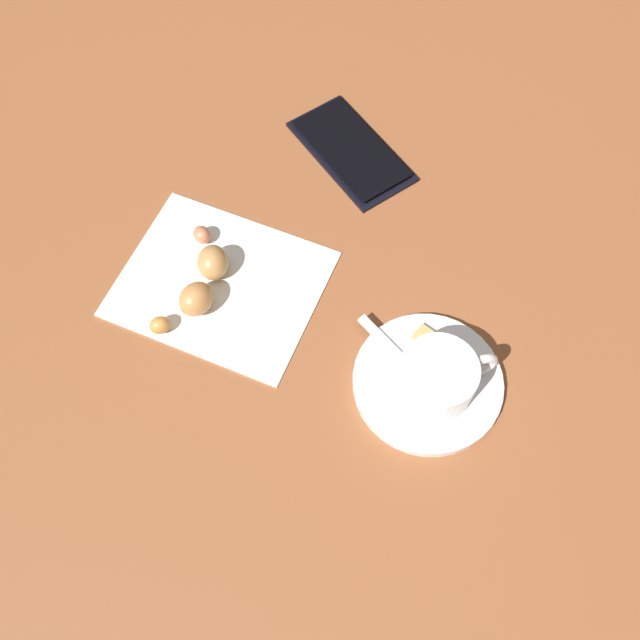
{
  "coord_description": "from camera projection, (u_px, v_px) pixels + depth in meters",
  "views": [
    {
      "loc": [
        0.14,
        -0.27,
        0.61
      ],
      "look_at": [
        -0.01,
        -0.01,
        0.03
      ],
      "focal_mm": 39.47,
      "sensor_mm": 36.0,
      "label": 1
    }
  ],
  "objects": [
    {
      "name": "napkin",
      "position": [
        221.0,
        283.0,
        0.71
      ],
      "size": [
        0.21,
        0.18,
        0.0
      ],
      "primitive_type": "cube",
      "rotation": [
        0.0,
        0.0,
        0.1
      ],
      "color": "white",
      "rests_on": "ground"
    },
    {
      "name": "saucer",
      "position": [
        427.0,
        382.0,
        0.65
      ],
      "size": [
        0.14,
        0.14,
        0.01
      ],
      "primitive_type": "cylinder",
      "color": "white",
      "rests_on": "ground"
    },
    {
      "name": "sugar_packet",
      "position": [
        444.0,
        350.0,
        0.66
      ],
      "size": [
        0.06,
        0.03,
        0.01
      ],
      "primitive_type": "cube",
      "rotation": [
        0.0,
        0.0,
        9.25
      ],
      "color": "tan",
      "rests_on": "saucer"
    },
    {
      "name": "teaspoon",
      "position": [
        423.0,
        379.0,
        0.65
      ],
      "size": [
        0.12,
        0.06,
        0.01
      ],
      "color": "silver",
      "rests_on": "saucer"
    },
    {
      "name": "espresso_cup",
      "position": [
        438.0,
        378.0,
        0.62
      ],
      "size": [
        0.08,
        0.08,
        0.05
      ],
      "color": "white",
      "rests_on": "saucer"
    },
    {
      "name": "cell_phone",
      "position": [
        351.0,
        150.0,
        0.78
      ],
      "size": [
        0.17,
        0.14,
        0.01
      ],
      "color": "black",
      "rests_on": "ground"
    },
    {
      "name": "croissant",
      "position": [
        201.0,
        281.0,
        0.69
      ],
      "size": [
        0.07,
        0.13,
        0.03
      ],
      "color": "#C3823D",
      "rests_on": "napkin"
    },
    {
      "name": "ground_plane",
      "position": [
        332.0,
        329.0,
        0.68
      ],
      "size": [
        1.8,
        1.8,
        0.0
      ],
      "primitive_type": "plane",
      "color": "brown"
    }
  ]
}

